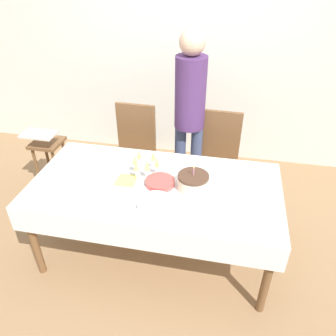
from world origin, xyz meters
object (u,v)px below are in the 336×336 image
dining_chair_far_right (217,157)px  plate_stack_main (156,204)px  champagne_tray (145,165)px  plate_stack_dessert (160,182)px  birthday_cake (193,182)px  person_standing (190,106)px  high_chair (47,149)px  dining_chair_far_left (134,148)px

dining_chair_far_right → plate_stack_main: bearing=-109.0°
champagne_tray → plate_stack_dessert: size_ratio=1.32×
champagne_tray → plate_stack_dessert: 0.19m
birthday_cake → plate_stack_dessert: 0.25m
plate_stack_main → person_standing: person_standing is taller
champagne_tray → high_chair: 1.38m
dining_chair_far_right → birthday_cake: size_ratio=4.19×
plate_stack_dessert → person_standing: size_ratio=0.13×
plate_stack_main → dining_chair_far_left: bearing=114.6°
dining_chair_far_left → plate_stack_dessert: 0.94m
dining_chair_far_left → champagne_tray: (0.31, -0.69, 0.28)m
dining_chair_far_right → person_standing: (-0.29, 0.04, 0.49)m
dining_chair_far_left → person_standing: person_standing is taller
dining_chair_far_right → person_standing: 0.57m
champagne_tray → plate_stack_main: 0.40m
birthday_cake → high_chair: size_ratio=0.33×
birthday_cake → plate_stack_dessert: size_ratio=1.04×
dining_chair_far_left → person_standing: (0.55, 0.04, 0.49)m
dining_chair_far_left → champagne_tray: bearing=-65.8°
dining_chair_far_left → plate_stack_dessert: bearing=-60.2°
plate_stack_dessert → dining_chair_far_left: bearing=119.8°
dining_chair_far_left → plate_stack_dessert: dining_chair_far_left is taller
dining_chair_far_left → high_chair: (-0.91, -0.12, -0.05)m
high_chair → person_standing: bearing=6.0°
dining_chair_far_right → champagne_tray: bearing=-127.6°
dining_chair_far_right → dining_chair_far_left: bearing=180.0°
dining_chair_far_left → high_chair: dining_chair_far_left is taller
champagne_tray → person_standing: bearing=71.6°
plate_stack_dessert → person_standing: person_standing is taller
dining_chair_far_left → plate_stack_main: dining_chair_far_left is taller
birthday_cake → plate_stack_dessert: birthday_cake is taller
birthday_cake → high_chair: 1.78m
dining_chair_far_right → high_chair: 1.75m
champagne_tray → high_chair: champagne_tray is taller
plate_stack_main → dining_chair_far_right: bearing=71.0°
champagne_tray → person_standing: size_ratio=0.17×
birthday_cake → plate_stack_dessert: (-0.25, 0.00, -0.04)m
plate_stack_main → person_standing: (0.07, 1.08, 0.28)m
dining_chair_far_left → dining_chair_far_right: bearing=-0.0°
birthday_cake → person_standing: 0.88m
dining_chair_far_right → person_standing: person_standing is taller
dining_chair_far_right → person_standing: size_ratio=0.57×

